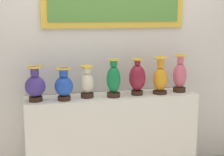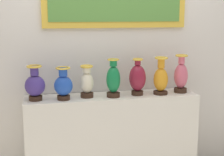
{
  "view_description": "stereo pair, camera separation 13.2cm",
  "coord_description": "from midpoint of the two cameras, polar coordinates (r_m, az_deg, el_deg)",
  "views": [
    {
      "loc": [
        -0.8,
        -3.07,
        1.62
      ],
      "look_at": [
        0.0,
        0.0,
        1.02
      ],
      "focal_mm": 54.12,
      "sensor_mm": 36.0,
      "label": 1
    },
    {
      "loc": [
        -0.68,
        -3.1,
        1.62
      ],
      "look_at": [
        0.0,
        0.0,
        1.02
      ],
      "focal_mm": 54.12,
      "sensor_mm": 36.0,
      "label": 2
    }
  ],
  "objects": [
    {
      "name": "vase_sapphire",
      "position": [
        3.1,
        -7.02,
        -1.18
      ],
      "size": [
        0.17,
        0.17,
        0.3
      ],
      "color": "#382319",
      "rests_on": "display_shelf"
    },
    {
      "name": "display_shelf",
      "position": [
        3.39,
        1.13,
        -9.93
      ],
      "size": [
        1.67,
        0.36,
        0.85
      ],
      "primitive_type": "cube",
      "color": "silver",
      "rests_on": "ground_plane"
    },
    {
      "name": "vase_rose",
      "position": [
        3.44,
        12.65,
        0.36
      ],
      "size": [
        0.14,
        0.14,
        0.38
      ],
      "color": "#382319",
      "rests_on": "display_shelf"
    },
    {
      "name": "vase_amber",
      "position": [
        3.33,
        9.36,
        -0.07
      ],
      "size": [
        0.14,
        0.14,
        0.37
      ],
      "color": "#382319",
      "rests_on": "display_shelf"
    },
    {
      "name": "vase_burgundy",
      "position": [
        3.27,
        5.48,
        -0.02
      ],
      "size": [
        0.16,
        0.16,
        0.36
      ],
      "color": "#382319",
      "rests_on": "display_shelf"
    },
    {
      "name": "vase_emerald",
      "position": [
        3.18,
        1.39,
        -0.31
      ],
      "size": [
        0.13,
        0.13,
        0.37
      ],
      "color": "#382319",
      "rests_on": "display_shelf"
    },
    {
      "name": "vase_indigo",
      "position": [
        3.12,
        -11.71,
        -1.15
      ],
      "size": [
        0.18,
        0.18,
        0.32
      ],
      "color": "#382319",
      "rests_on": "display_shelf"
    },
    {
      "name": "vase_ivory",
      "position": [
        3.17,
        -3.1,
        -0.74
      ],
      "size": [
        0.13,
        0.13,
        0.31
      ],
      "color": "#382319",
      "rests_on": "display_shelf"
    },
    {
      "name": "back_wall",
      "position": [
        3.41,
        0.29,
        8.82
      ],
      "size": [
        4.05,
        0.14,
        3.0
      ],
      "color": "silver",
      "rests_on": "ground_plane"
    }
  ]
}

